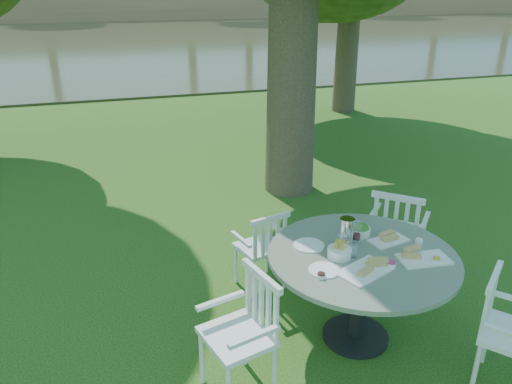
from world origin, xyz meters
TOP-DOWN VIEW (x-y plane):
  - ground at (0.00, 0.00)m, footprint 140.00×140.00m
  - table at (0.46, -1.21)m, footprint 1.52×1.52m
  - chair_ne at (1.23, -0.50)m, footprint 0.68×0.68m
  - chair_nw at (-0.06, -0.27)m, footprint 0.51×0.49m
  - chair_sw at (-0.57, -1.46)m, footprint 0.55×0.58m
  - chair_se at (1.19, -1.98)m, footprint 0.63×0.63m
  - tableware at (0.43, -1.15)m, footprint 1.14×0.84m
  - river at (0.00, 23.00)m, footprint 100.00×28.00m

SIDE VIEW (x-z plane):
  - ground at x=0.00m, z-range 0.00..0.00m
  - river at x=0.00m, z-range -0.06..0.06m
  - chair_nw at x=-0.06m, z-range 0.07..0.91m
  - chair_se at x=1.19m, z-range 0.08..1.00m
  - chair_sw at x=-0.57m, z-range 0.08..1.03m
  - chair_ne at x=1.23m, z-range 0.09..1.07m
  - table at x=0.46m, z-range 0.27..1.09m
  - tableware at x=0.43m, z-range 0.75..0.99m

